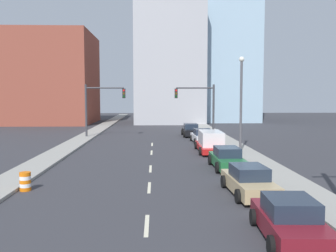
# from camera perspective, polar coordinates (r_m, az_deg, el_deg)

# --- Properties ---
(sidewalk_left) EXTENTS (2.18, 90.97, 0.17)m
(sidewalk_left) POSITION_cam_1_polar(r_m,az_deg,el_deg) (51.23, -10.99, -0.75)
(sidewalk_left) COLOR gray
(sidewalk_left) RESTS_ON ground
(sidewalk_right) EXTENTS (2.18, 90.97, 0.17)m
(sidewalk_right) POSITION_cam_1_polar(r_m,az_deg,el_deg) (51.13, 6.38, -0.70)
(sidewalk_right) COLOR gray
(sidewalk_right) RESTS_ON ground
(lane_stripe_at_9m) EXTENTS (0.16, 2.40, 0.01)m
(lane_stripe_at_9m) POSITION_cam_1_polar(r_m,az_deg,el_deg) (14.42, -3.26, -14.84)
(lane_stripe_at_9m) COLOR beige
(lane_stripe_at_9m) RESTS_ON ground
(lane_stripe_at_14m) EXTENTS (0.16, 2.40, 0.01)m
(lane_stripe_at_14m) POSITION_cam_1_polar(r_m,az_deg,el_deg) (19.92, -2.88, -9.33)
(lane_stripe_at_14m) COLOR beige
(lane_stripe_at_14m) RESTS_ON ground
(lane_stripe_at_20m) EXTENTS (0.16, 2.40, 0.01)m
(lane_stripe_at_20m) POSITION_cam_1_polar(r_m,az_deg,el_deg) (24.86, -2.69, -6.52)
(lane_stripe_at_20m) COLOR beige
(lane_stripe_at_20m) RESTS_ON ground
(lane_stripe_at_27m) EXTENTS (0.16, 2.40, 0.01)m
(lane_stripe_at_27m) POSITION_cam_1_polar(r_m,az_deg,el_deg) (31.82, -2.53, -4.06)
(lane_stripe_at_27m) COLOR beige
(lane_stripe_at_27m) RESTS_ON ground
(lane_stripe_at_32m) EXTENTS (0.16, 2.40, 0.01)m
(lane_stripe_at_32m) POSITION_cam_1_polar(r_m,az_deg,el_deg) (37.17, -2.44, -2.81)
(lane_stripe_at_32m) COLOR beige
(lane_stripe_at_32m) RESTS_ON ground
(building_brick_left) EXTENTS (14.00, 16.00, 15.63)m
(building_brick_left) POSITION_cam_1_polar(r_m,az_deg,el_deg) (69.37, -17.09, 6.91)
(building_brick_left) COLOR brown
(building_brick_left) RESTS_ON ground
(building_office_center) EXTENTS (12.00, 20.00, 20.35)m
(building_office_center) POSITION_cam_1_polar(r_m,az_deg,el_deg) (71.18, 0.04, 8.95)
(building_office_center) COLOR #A8A8AD
(building_office_center) RESTS_ON ground
(building_glass_right) EXTENTS (13.00, 20.00, 34.71)m
(building_glass_right) POSITION_cam_1_polar(r_m,az_deg,el_deg) (76.97, 7.53, 13.96)
(building_glass_right) COLOR #99B7CC
(building_glass_right) RESTS_ON ground
(traffic_signal_left) EXTENTS (4.62, 0.35, 6.11)m
(traffic_signal_left) POSITION_cam_1_polar(r_m,az_deg,el_deg) (43.49, -10.67, 3.46)
(traffic_signal_left) COLOR #38383D
(traffic_signal_left) RESTS_ON ground
(traffic_signal_right) EXTENTS (4.62, 0.35, 6.11)m
(traffic_signal_right) POSITION_cam_1_polar(r_m,az_deg,el_deg) (43.33, 5.21, 3.52)
(traffic_signal_right) COLOR #38383D
(traffic_signal_right) RESTS_ON ground
(traffic_barrel) EXTENTS (0.56, 0.56, 0.95)m
(traffic_barrel) POSITION_cam_1_polar(r_m,az_deg,el_deg) (20.48, -20.93, -7.90)
(traffic_barrel) COLOR orange
(traffic_barrel) RESTS_ON ground
(street_lamp) EXTENTS (0.44, 0.44, 8.03)m
(street_lamp) POSITION_cam_1_polar(r_m,az_deg,el_deg) (31.69, 11.08, 4.30)
(street_lamp) COLOR #4C4C51
(street_lamp) RESTS_ON ground
(sedan_maroon) EXTENTS (2.23, 4.31, 1.41)m
(sedan_maroon) POSITION_cam_1_polar(r_m,az_deg,el_deg) (13.55, 18.06, -13.51)
(sedan_maroon) COLOR maroon
(sedan_maroon) RESTS_ON ground
(sedan_tan) EXTENTS (2.18, 4.70, 1.43)m
(sedan_tan) POSITION_cam_1_polar(r_m,az_deg,el_deg) (18.80, 12.22, -8.25)
(sedan_tan) COLOR tan
(sedan_tan) RESTS_ON ground
(sedan_green) EXTENTS (2.05, 4.69, 1.43)m
(sedan_green) POSITION_cam_1_polar(r_m,az_deg,el_deg) (25.07, 8.99, -4.94)
(sedan_green) COLOR #1E6033
(sedan_green) RESTS_ON ground
(box_truck_red) EXTENTS (2.36, 5.90, 1.81)m
(box_truck_red) POSITION_cam_1_polar(r_m,az_deg,el_deg) (32.08, 6.51, -2.45)
(box_truck_red) COLOR red
(box_truck_red) RESTS_ON ground
(sedan_white) EXTENTS (2.32, 4.79, 1.41)m
(sedan_white) POSITION_cam_1_polar(r_m,az_deg,el_deg) (38.63, 5.29, -1.58)
(sedan_white) COLOR silver
(sedan_white) RESTS_ON ground
(sedan_black) EXTENTS (2.08, 4.72, 1.50)m
(sedan_black) POSITION_cam_1_polar(r_m,az_deg,el_deg) (44.76, 3.49, -0.67)
(sedan_black) COLOR black
(sedan_black) RESTS_ON ground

